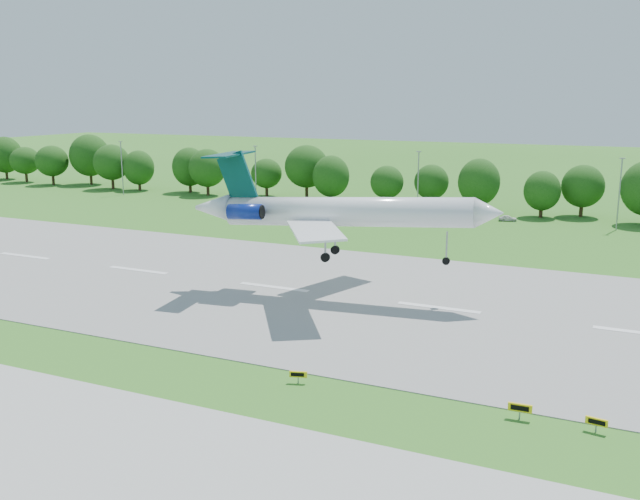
{
  "coord_description": "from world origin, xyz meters",
  "views": [
    {
      "loc": [
        19.06,
        -46.66,
        22.23
      ],
      "look_at": [
        -10.75,
        18.0,
        6.79
      ],
      "focal_mm": 40.0,
      "sensor_mm": 36.0,
      "label": 1
    }
  ],
  "objects": [
    {
      "name": "tree_line",
      "position": [
        0.0,
        92.0,
        6.19
      ],
      "size": [
        288.4,
        8.4,
        10.4
      ],
      "color": "#382314",
      "rests_on": "ground"
    },
    {
      "name": "ground",
      "position": [
        0.0,
        0.0,
        0.0
      ],
      "size": [
        600.0,
        600.0,
        0.0
      ],
      "primitive_type": "plane",
      "color": "#2D681B",
      "rests_on": "ground"
    },
    {
      "name": "airliner",
      "position": [
        -12.48,
        24.75,
        9.8
      ],
      "size": [
        35.29,
        25.48,
        11.82
      ],
      "rotation": [
        0.0,
        -0.04,
        0.14
      ],
      "color": "white",
      "rests_on": "ground"
    },
    {
      "name": "taxi_sign_right",
      "position": [
        17.4,
        1.44,
        0.76
      ],
      "size": [
        1.47,
        0.38,
        1.03
      ],
      "rotation": [
        0.0,
        0.0,
        -0.15
      ],
      "color": "gray",
      "rests_on": "ground"
    },
    {
      "name": "runway",
      "position": [
        0.0,
        25.0,
        0.04
      ],
      "size": [
        400.0,
        45.0,
        0.08
      ],
      "primitive_type": "cube",
      "color": "gray",
      "rests_on": "ground"
    },
    {
      "name": "service_vehicle_b",
      "position": [
        -3.3,
        83.16,
        0.54
      ],
      "size": [
        3.43,
        2.13,
        1.09
      ],
      "primitive_type": "imported",
      "rotation": [
        0.0,
        0.0,
        1.86
      ],
      "color": "silver",
      "rests_on": "ground"
    },
    {
      "name": "service_vehicle_a",
      "position": [
        -31.87,
        74.42,
        0.64
      ],
      "size": [
        3.95,
        1.49,
        1.29
      ],
      "primitive_type": "imported",
      "rotation": [
        0.0,
        0.0,
        1.6
      ],
      "color": "silver",
      "rests_on": "ground"
    },
    {
      "name": "taxi_sign_centre",
      "position": [
        12.38,
        1.3,
        0.86
      ],
      "size": [
        1.67,
        0.28,
        1.17
      ],
      "rotation": [
        0.0,
        0.0,
        0.04
      ],
      "color": "gray",
      "rests_on": "ground"
    },
    {
      "name": "taxi_sign_left",
      "position": [
        -4.59,
        0.55,
        0.73
      ],
      "size": [
        1.39,
        0.57,
        0.99
      ],
      "rotation": [
        0.0,
        0.0,
        0.31
      ],
      "color": "gray",
      "rests_on": "ground"
    },
    {
      "name": "light_poles",
      "position": [
        -2.5,
        82.0,
        6.34
      ],
      "size": [
        175.9,
        0.25,
        12.19
      ],
      "color": "gray",
      "rests_on": "ground"
    }
  ]
}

